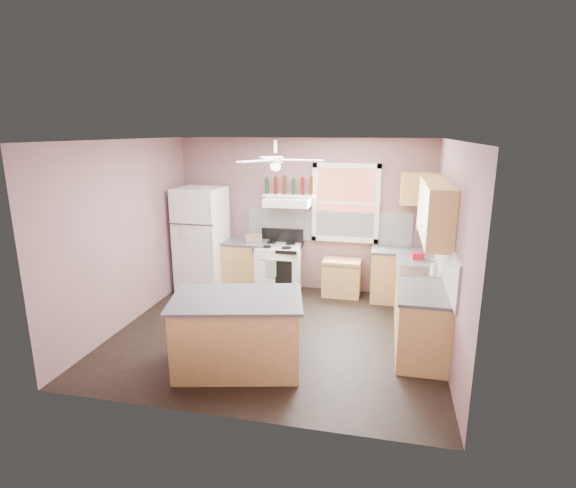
% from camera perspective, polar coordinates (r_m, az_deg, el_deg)
% --- Properties ---
extents(floor, '(4.50, 4.50, 0.00)m').
position_cam_1_polar(floor, '(6.56, -1.45, -11.24)').
color(floor, black).
rests_on(floor, ground).
extents(ceiling, '(4.50, 4.50, 0.00)m').
position_cam_1_polar(ceiling, '(5.92, -1.62, 13.06)').
color(ceiling, white).
rests_on(ceiling, ground).
extents(wall_back, '(4.50, 0.05, 2.70)m').
position_cam_1_polar(wall_back, '(8.04, 1.98, 3.69)').
color(wall_back, '#795557').
rests_on(wall_back, ground).
extents(wall_right, '(0.05, 4.00, 2.70)m').
position_cam_1_polar(wall_right, '(5.99, 20.11, -0.88)').
color(wall_right, '#795557').
rests_on(wall_right, ground).
extents(wall_left, '(0.05, 4.00, 2.70)m').
position_cam_1_polar(wall_left, '(7.00, -19.92, 1.24)').
color(wall_left, '#795557').
rests_on(wall_left, ground).
extents(backsplash_back, '(2.90, 0.03, 0.55)m').
position_cam_1_polar(backsplash_back, '(7.96, 5.10, 2.26)').
color(backsplash_back, white).
rests_on(backsplash_back, wall_back).
extents(backsplash_right, '(0.03, 2.60, 0.55)m').
position_cam_1_polar(backsplash_right, '(6.31, 19.29, -1.70)').
color(backsplash_right, white).
rests_on(backsplash_right, wall_right).
extents(window_view, '(1.00, 0.02, 1.20)m').
position_cam_1_polar(window_view, '(7.85, 7.34, 5.18)').
color(window_view, brown).
rests_on(window_view, wall_back).
extents(window_frame, '(1.16, 0.07, 1.36)m').
position_cam_1_polar(window_frame, '(7.82, 7.32, 5.15)').
color(window_frame, white).
rests_on(window_frame, wall_back).
extents(refrigerator, '(0.82, 0.80, 1.85)m').
position_cam_1_polar(refrigerator, '(8.16, -10.90, 0.57)').
color(refrigerator, white).
rests_on(refrigerator, floor).
extents(base_cabinet_left, '(0.90, 0.60, 0.86)m').
position_cam_1_polar(base_cabinet_left, '(8.21, -5.80, -2.76)').
color(base_cabinet_left, '#AF8548').
rests_on(base_cabinet_left, floor).
extents(counter_left, '(0.92, 0.62, 0.04)m').
position_cam_1_polar(counter_left, '(8.09, -5.88, 0.29)').
color(counter_left, '#434345').
rests_on(counter_left, base_cabinet_left).
extents(toaster, '(0.32, 0.25, 0.18)m').
position_cam_1_polar(toaster, '(7.91, -4.40, 0.83)').
color(toaster, silver).
rests_on(toaster, counter_left).
extents(stove, '(0.83, 0.72, 0.86)m').
position_cam_1_polar(stove, '(7.97, -1.19, -3.21)').
color(stove, white).
rests_on(stove, floor).
extents(range_hood, '(0.78, 0.50, 0.14)m').
position_cam_1_polar(range_hood, '(7.77, -0.06, 5.36)').
color(range_hood, white).
rests_on(range_hood, wall_back).
extents(bottle_shelf, '(0.90, 0.26, 0.03)m').
position_cam_1_polar(bottle_shelf, '(7.87, 0.13, 6.21)').
color(bottle_shelf, white).
rests_on(bottle_shelf, range_hood).
extents(cart, '(0.65, 0.44, 0.64)m').
position_cam_1_polar(cart, '(7.91, 6.81, -4.26)').
color(cart, '#AF8548').
rests_on(cart, floor).
extents(base_cabinet_corner, '(1.00, 0.60, 0.86)m').
position_cam_1_polar(base_cabinet_corner, '(7.82, 14.20, -4.00)').
color(base_cabinet_corner, '#AF8548').
rests_on(base_cabinet_corner, floor).
extents(base_cabinet_right, '(0.60, 2.20, 0.86)m').
position_cam_1_polar(base_cabinet_right, '(6.52, 16.24, -7.88)').
color(base_cabinet_right, '#AF8548').
rests_on(base_cabinet_right, floor).
extents(counter_corner, '(1.02, 0.62, 0.04)m').
position_cam_1_polar(counter_corner, '(7.70, 14.40, -0.82)').
color(counter_corner, '#434345').
rests_on(counter_corner, base_cabinet_corner).
extents(counter_right, '(0.62, 2.22, 0.04)m').
position_cam_1_polar(counter_right, '(6.37, 16.43, -4.12)').
color(counter_right, '#434345').
rests_on(counter_right, base_cabinet_right).
extents(sink, '(0.55, 0.45, 0.03)m').
position_cam_1_polar(sink, '(6.55, 16.34, -3.45)').
color(sink, silver).
rests_on(sink, counter_right).
extents(faucet, '(0.03, 0.03, 0.14)m').
position_cam_1_polar(faucet, '(6.54, 17.78, -2.89)').
color(faucet, silver).
rests_on(faucet, sink).
extents(upper_cabinet_right, '(0.33, 1.80, 0.76)m').
position_cam_1_polar(upper_cabinet_right, '(6.36, 18.15, 4.11)').
color(upper_cabinet_right, '#AF8548').
rests_on(upper_cabinet_right, wall_right).
extents(upper_cabinet_corner, '(0.60, 0.33, 0.52)m').
position_cam_1_polar(upper_cabinet_corner, '(7.64, 16.36, 6.76)').
color(upper_cabinet_corner, '#AF8548').
rests_on(upper_cabinet_corner, wall_back).
extents(paper_towel, '(0.26, 0.12, 0.12)m').
position_cam_1_polar(paper_towel, '(7.79, 16.89, 1.99)').
color(paper_towel, white).
rests_on(paper_towel, wall_back).
extents(island, '(1.63, 1.23, 0.86)m').
position_cam_1_polar(island, '(5.57, -6.41, -11.29)').
color(island, '#AF8548').
rests_on(island, floor).
extents(island_top, '(1.73, 1.33, 0.04)m').
position_cam_1_polar(island_top, '(5.39, -6.55, -6.97)').
color(island_top, '#434345').
rests_on(island_top, island).
extents(ceiling_fan_hub, '(0.20, 0.20, 0.08)m').
position_cam_1_polar(ceiling_fan_hub, '(5.93, -1.60, 10.65)').
color(ceiling_fan_hub, white).
rests_on(ceiling_fan_hub, ceiling).
extents(soap_bottle, '(0.12, 0.12, 0.23)m').
position_cam_1_polar(soap_bottle, '(6.39, 18.09, -2.89)').
color(soap_bottle, silver).
rests_on(soap_bottle, counter_right).
extents(red_caddy, '(0.20, 0.16, 0.10)m').
position_cam_1_polar(red_caddy, '(7.17, 16.10, -1.46)').
color(red_caddy, '#B40F1D').
rests_on(red_caddy, counter_right).
extents(wine_bottles, '(0.86, 0.06, 0.31)m').
position_cam_1_polar(wine_bottles, '(7.85, 0.19, 7.36)').
color(wine_bottles, '#143819').
rests_on(wine_bottles, bottle_shelf).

